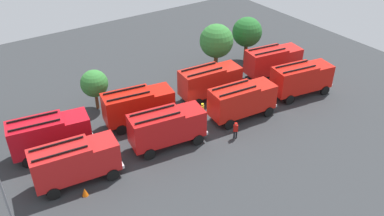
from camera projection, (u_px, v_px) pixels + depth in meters
ground_plane at (192, 119)px, 41.82m from camera, size 63.68×63.68×0.00m
fire_truck_0 at (75, 161)px, 32.79m from camera, size 7.44×3.45×3.88m
fire_truck_1 at (167, 126)px, 36.98m from camera, size 7.48×3.59×3.88m
fire_truck_2 at (242, 100)px, 41.02m from camera, size 7.41×3.35×3.88m
fire_truck_3 at (301, 78)px, 44.99m from camera, size 7.51×3.72×3.88m
fire_truck_4 at (50, 134)px, 36.03m from camera, size 7.50×3.67×3.88m
fire_truck_5 at (138, 105)px, 40.14m from camera, size 7.50×3.67×3.88m
fire_truck_6 at (210, 81)px, 44.48m from camera, size 7.38×3.26×3.88m
fire_truck_7 at (273, 60)px, 48.87m from camera, size 7.48×3.61×3.88m
firefighter_0 at (236, 130)px, 38.53m from camera, size 0.48×0.43×1.76m
firefighter_1 at (202, 110)px, 41.54m from camera, size 0.48×0.45×1.73m
firefighter_2 at (202, 77)px, 47.73m from camera, size 0.44×0.29×1.72m
tree_1 at (94, 84)px, 42.08m from camera, size 2.91×2.91×4.51m
tree_2 at (216, 41)px, 48.47m from camera, size 4.12×4.12×6.39m
tree_3 at (247, 32)px, 51.67m from camera, size 3.85×3.85×5.97m
traffic_cone_0 at (93, 152)px, 36.74m from camera, size 0.39×0.39×0.55m
traffic_cone_1 at (85, 192)px, 32.29m from camera, size 0.52×0.52×0.75m
lamppost at (7, 204)px, 26.08m from camera, size 0.36×0.36×7.13m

